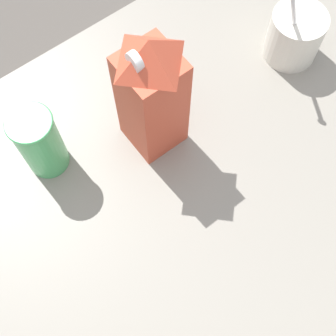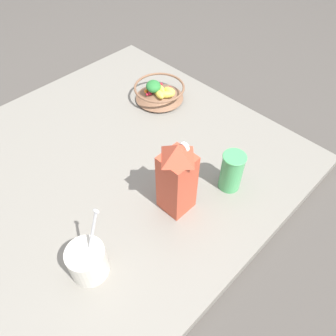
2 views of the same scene
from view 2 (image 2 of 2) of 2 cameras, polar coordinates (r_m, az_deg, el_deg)
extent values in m
plane|color=#4C4742|center=(1.27, -8.89, 0.36)|extent=(6.00, 6.00, 0.00)
cube|color=gray|center=(1.26, -9.02, 1.07)|extent=(1.19, 1.19, 0.05)
cylinder|color=brown|center=(1.49, -1.48, 12.03)|extent=(0.12, 0.12, 0.01)
cone|color=brown|center=(1.47, -1.50, 13.02)|extent=(0.21, 0.21, 0.05)
torus|color=brown|center=(1.46, -1.52, 13.87)|extent=(0.22, 0.22, 0.01)
ellipsoid|color=#EFD64C|center=(1.43, -0.45, 12.68)|extent=(0.07, 0.08, 0.03)
ellipsoid|color=#EFD64C|center=(1.47, -1.61, 13.80)|extent=(0.08, 0.04, 0.03)
ellipsoid|color=#EFD64C|center=(1.45, 0.26, 13.26)|extent=(0.06, 0.04, 0.03)
ellipsoid|color=#EFD64C|center=(1.43, -1.51, 12.74)|extent=(0.07, 0.05, 0.03)
cylinder|color=orange|center=(1.47, -2.18, 13.30)|extent=(0.04, 0.04, 0.01)
cylinder|color=orange|center=(1.47, -3.27, 13.52)|extent=(0.02, 0.05, 0.02)
sphere|color=red|center=(1.47, -1.42, 13.33)|extent=(0.01, 0.01, 0.01)
sphere|color=red|center=(1.47, 0.27, 13.67)|extent=(0.02, 0.02, 0.02)
sphere|color=red|center=(1.48, -1.23, 13.65)|extent=(0.01, 0.01, 0.01)
sphere|color=red|center=(1.45, -3.66, 12.66)|extent=(0.01, 0.01, 0.01)
sphere|color=red|center=(1.45, -3.13, 12.92)|extent=(0.02, 0.02, 0.02)
sphere|color=red|center=(1.51, -1.20, 14.40)|extent=(0.01, 0.01, 0.01)
ellipsoid|color=#2D7F38|center=(1.45, -2.55, 14.04)|extent=(0.10, 0.10, 0.04)
cube|color=#CC4C33|center=(1.00, 1.54, -2.64)|extent=(0.09, 0.09, 0.23)
pyramid|color=#CC4C33|center=(0.90, 1.72, 2.91)|extent=(0.09, 0.09, 0.05)
cylinder|color=white|center=(0.91, 2.81, 3.59)|extent=(0.03, 0.01, 0.03)
cylinder|color=silver|center=(0.96, -13.80, -15.53)|extent=(0.11, 0.11, 0.10)
cylinder|color=white|center=(0.92, -14.29, -14.36)|extent=(0.10, 0.10, 0.02)
cylinder|color=silver|center=(0.89, -13.16, -11.64)|extent=(0.02, 0.08, 0.16)
ellipsoid|color=silver|center=(0.83, -12.39, -7.33)|extent=(0.02, 0.02, 0.01)
cylinder|color=#4CB266|center=(1.10, 11.01, -0.60)|extent=(0.07, 0.07, 0.15)
torus|color=#4CB266|center=(1.05, 11.56, 1.91)|extent=(0.08, 0.08, 0.01)
camera|label=1|loc=(1.04, -4.23, 42.92)|focal=50.00mm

